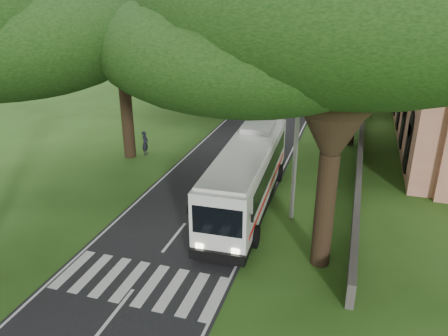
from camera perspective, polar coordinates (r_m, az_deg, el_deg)
name	(u,v)px	position (r m, az deg, el deg)	size (l,w,h in m)	color
ground	(158,258)	(21.80, -8.62, -11.60)	(140.00, 140.00, 0.00)	#284D16
road	(267,120)	(43.62, 5.60, 6.28)	(8.00, 120.00, 0.04)	black
crosswalk	(139,283)	(20.37, -11.10, -14.55)	(8.00, 3.00, 0.01)	silver
property_wall	(362,125)	(41.70, 17.57, 5.41)	(0.35, 50.00, 1.20)	#383533
pole_near	(296,148)	(23.63, 9.35, 2.53)	(1.60, 0.24, 8.00)	gray
pole_mid	(328,79)	(42.90, 13.44, 11.24)	(1.60, 0.24, 8.00)	gray
pole_far	(341,51)	(62.63, 15.04, 14.50)	(1.60, 0.24, 8.00)	gray
tree_l_far	(245,0)	(66.26, 2.74, 21.04)	(14.52, 14.52, 13.61)	black
tree_r_near	(344,13)	(18.10, 15.43, 18.99)	(16.02, 16.02, 14.73)	black
tree_r_mida	(363,8)	(36.09, 17.75, 19.26)	(14.80, 14.80, 13.93)	black
coach_bus	(247,174)	(25.54, 3.07, -0.77)	(3.44, 13.02, 3.81)	white
distant_car_a	(267,90)	(52.97, 5.68, 10.04)	(1.76, 4.39, 1.49)	#A9AAAE
distant_car_b	(287,66)	(71.93, 8.21, 13.10)	(1.23, 3.53, 1.16)	navy
distant_car_c	(330,59)	(80.47, 13.70, 13.70)	(1.67, 4.10, 1.19)	maroon
pedestrian	(145,143)	(34.52, -10.24, 3.24)	(0.69, 0.45, 1.89)	black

